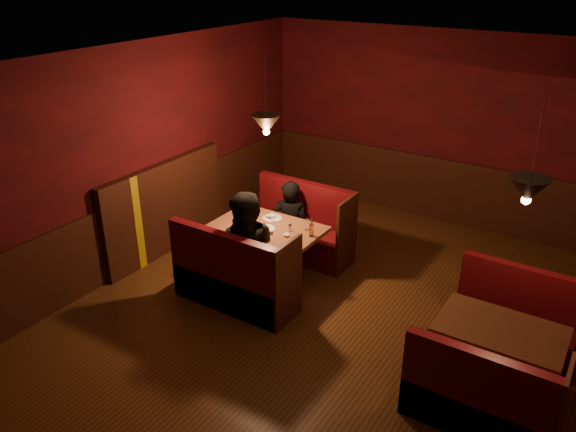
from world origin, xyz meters
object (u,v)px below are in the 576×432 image
Objects in this scene: main_table at (269,238)px; second_bench_far at (514,324)px; diner_a at (290,207)px; second_bench_near at (478,404)px; diner_b at (249,236)px; second_table at (498,343)px; main_bench_near at (233,282)px; main_bench_far at (302,232)px.

main_table is 3.01m from second_bench_far.
diner_a reaches higher than second_bench_far.
second_bench_far and second_bench_near have the same top height.
second_bench_far is at bearing -3.13° from diner_b.
main_table is at bearing -176.02° from second_bench_far.
second_bench_far is 3.17m from diner_a.
second_table is 0.79× the size of diner_a.
second_bench_near reaches higher than second_table.
second_table is at bearing 92.20° from second_bench_near.
main_bench_near is 3.14m from second_bench_far.
diner_b is at bearing 168.23° from second_bench_near.
main_bench_near reaches higher than main_table.
second_bench_near is (0.00, -1.38, 0.00)m from second_bench_far.
main_bench_far is 3.03m from second_bench_far.
main_bench_far is 0.43m from diner_a.
diner_a is at bearing 94.84° from main_bench_near.
main_bench_near is 1.30× the size of second_table.
diner_b is at bearing 80.71° from diner_a.
main_bench_near is 2.97m from second_table.
second_bench_near is at bearing -21.40° from main_table.
diner_a is at bearing 149.25° from second_bench_near.
main_bench_far is 1.18× the size of second_bench_far.
main_bench_far is 1.00× the size of main_bench_near.
second_bench_near is (2.98, -1.95, -0.04)m from main_bench_far.
second_bench_near is (2.98, -0.39, -0.04)m from main_bench_near.
main_table is 0.91× the size of main_bench_near.
main_bench_far is (0.02, 0.78, -0.24)m from main_table.
second_bench_far is at bearing 18.33° from main_bench_near.
main_bench_far is at bearing 156.88° from second_table.
main_table is 0.79× the size of diner_b.
main_bench_far reaches higher than second_table.
diner_a is at bearing 159.43° from second_table.
second_bench_far is (2.99, 0.21, -0.28)m from main_table.
diner_b is at bearing -78.66° from main_table.
main_table is 0.66m from diner_b.
second_bench_near is 3.63m from diner_a.
main_table reaches higher than second_bench_far.
main_table is 3.01m from second_table.
main_bench_far is 3.21m from second_table.
second_bench_far is 0.88× the size of diner_a.
main_table is 0.70m from diner_a.
main_bench_near is 0.87× the size of diner_b.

